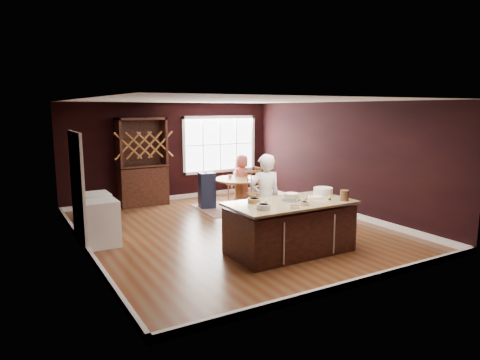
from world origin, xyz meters
The scene contains 28 objects.
room_shell centered at (0.00, 0.00, 1.35)m, with size 7.00×7.00×7.00m.
window centered at (1.50, 3.47, 1.50)m, with size 2.36×0.10×1.66m, color white, non-canonical shape.
doorway centered at (-2.97, 0.60, 1.02)m, with size 0.08×1.26×2.13m, color white, non-canonical shape.
kitchen_island centered at (0.19, -1.77, 0.44)m, with size 2.24×1.17×0.92m.
dining_table centered at (1.18, 1.76, 0.53)m, with size 1.30×1.30×0.75m.
baker centered at (0.13, -1.03, 0.85)m, with size 0.62×0.41×1.70m, color silver.
layer_cake centered at (0.26, -1.70, 0.99)m, with size 0.34×0.34×0.14m, color white, non-canonical shape.
bowl_blue centered at (-0.53, -2.01, 0.96)m, with size 0.23×0.23×0.09m, color white.
bowl_yellow centered at (-0.42, -1.52, 0.96)m, with size 0.22×0.22×0.08m, color olive.
bowl_pink centered at (-0.03, -2.17, 0.95)m, with size 0.15×0.15×0.06m, color silver.
bowl_olive centered at (0.23, -2.10, 0.95)m, with size 0.16×0.16×0.06m, color #F6E9BF.
drinking_glass centered at (0.55, -1.78, 0.99)m, with size 0.07×0.07×0.14m, color white.
dinner_plate centered at (0.82, -1.68, 0.93)m, with size 0.27×0.27×0.02m, color beige.
white_tub centered at (1.15, -1.52, 0.98)m, with size 0.37×0.37×0.13m, color white.
stoneware_crock centered at (1.09, -2.16, 1.01)m, with size 0.16×0.16×0.19m, color brown.
toy_figurine centered at (0.88, -2.01, 0.96)m, with size 0.05×0.05×0.09m, color yellow, non-canonical shape.
rug centered at (1.18, 1.76, 0.01)m, with size 2.14×1.65×0.01m, color brown.
chair_east centered at (1.92, 1.69, 0.52)m, with size 0.43×0.41×1.03m, color brown, non-canonical shape.
chair_south centered at (1.20, 0.96, 0.52)m, with size 0.44×0.42×1.04m, color brown, non-canonical shape.
chair_north centered at (1.54, 2.55, 0.51)m, with size 0.43×0.41×1.02m, color brown, non-canonical shape.
seated_woman centered at (1.49, 2.18, 0.66)m, with size 0.64×0.42×1.32m, color #C55A51.
high_chair centered at (0.42, 2.11, 0.48)m, with size 0.39×0.39×0.96m, color black, non-canonical shape.
toddler centered at (0.43, 2.11, 0.81)m, with size 0.18×0.14×0.26m, color #8CA5BF, non-canonical shape.
table_plate centered at (1.44, 1.62, 0.76)m, with size 0.18×0.18×0.01m, color beige.
table_cup centered at (1.01, 1.95, 0.79)m, with size 0.11×0.11×0.09m, color silver.
hutch centered at (-0.92, 3.22, 1.15)m, with size 1.26×0.52×2.31m, color #36200D.
washer centered at (-2.64, 0.28, 0.43)m, with size 0.60×0.58×0.86m, color silver.
dryer centered at (-2.64, 0.92, 0.44)m, with size 0.61×0.59×0.89m, color white.
Camera 1 is at (-4.26, -7.69, 2.55)m, focal length 32.00 mm.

